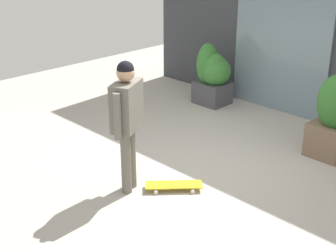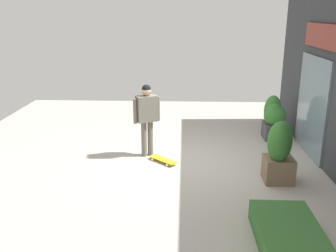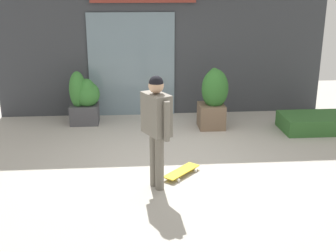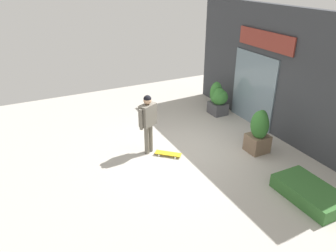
# 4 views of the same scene
# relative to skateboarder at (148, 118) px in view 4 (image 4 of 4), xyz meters

# --- Properties ---
(ground_plane) EXTENTS (12.00, 12.00, 0.00)m
(ground_plane) POSITION_rel_skateboarder_xyz_m (0.36, 1.09, -1.06)
(ground_plane) COLOR #B2ADA3
(building_facade) EXTENTS (7.43, 0.31, 3.79)m
(building_facade) POSITION_rel_skateboarder_xyz_m (0.33, 4.01, 0.82)
(building_facade) COLOR #383A3F
(building_facade) RESTS_ON ground_plane
(skateboarder) EXTENTS (0.45, 0.60, 1.71)m
(skateboarder) POSITION_rel_skateboarder_xyz_m (0.00, 0.00, 0.00)
(skateboarder) COLOR #666056
(skateboarder) RESTS_ON ground_plane
(skateboard) EXTENTS (0.65, 0.69, 0.08)m
(skateboard) POSITION_rel_skateboarder_xyz_m (0.42, 0.40, -1.00)
(skateboard) COLOR gold
(skateboard) RESTS_ON ground_plane
(planter_box_left) EXTENTS (0.60, 0.57, 1.28)m
(planter_box_left) POSITION_rel_skateboarder_xyz_m (1.34, 2.74, -0.34)
(planter_box_left) COLOR brown
(planter_box_left) RESTS_ON ground_plane
(planter_box_right) EXTENTS (0.65, 0.59, 1.16)m
(planter_box_right) POSITION_rel_skateboarder_xyz_m (-1.38, 3.26, -0.48)
(planter_box_right) COLOR #47474C
(planter_box_right) RESTS_ON ground_plane
(hedge_ledge) EXTENTS (1.55, 0.90, 0.33)m
(hedge_ledge) POSITION_rel_skateboarder_xyz_m (3.51, 2.40, -0.89)
(hedge_ledge) COLOR #33662D
(hedge_ledge) RESTS_ON ground_plane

